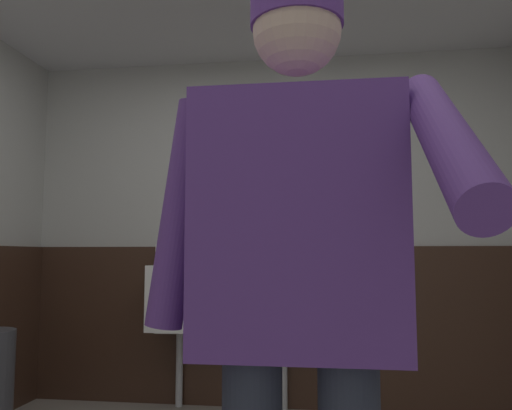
% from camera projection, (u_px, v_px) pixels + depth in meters
% --- Properties ---
extents(wall_back, '(4.12, 0.12, 2.54)m').
position_uv_depth(wall_back, '(267.00, 228.00, 3.76)').
color(wall_back, '#B2B2AD').
rests_on(wall_back, ground_plane).
extents(wainscot_band_back, '(3.52, 0.03, 1.13)m').
position_uv_depth(wainscot_band_back, '(266.00, 326.00, 3.62)').
color(wainscot_band_back, '#382319').
rests_on(wainscot_band_back, ground_plane).
extents(urinal_left, '(0.40, 0.34, 1.24)m').
position_uv_depth(urinal_left, '(177.00, 297.00, 3.58)').
color(urinal_left, white).
rests_on(urinal_left, ground_plane).
extents(urinal_middle, '(0.40, 0.34, 1.24)m').
position_uv_depth(urinal_middle, '(282.00, 298.00, 3.48)').
color(urinal_middle, white).
rests_on(urinal_middle, ground_plane).
extents(privacy_divider_panel, '(0.04, 0.40, 0.90)m').
position_uv_depth(privacy_divider_panel, '(227.00, 273.00, 3.48)').
color(privacy_divider_panel, '#4C4C51').
extents(person, '(0.70, 0.60, 1.73)m').
position_uv_depth(person, '(299.00, 276.00, 1.17)').
color(person, '#2D3342').
rests_on(person, ground_plane).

